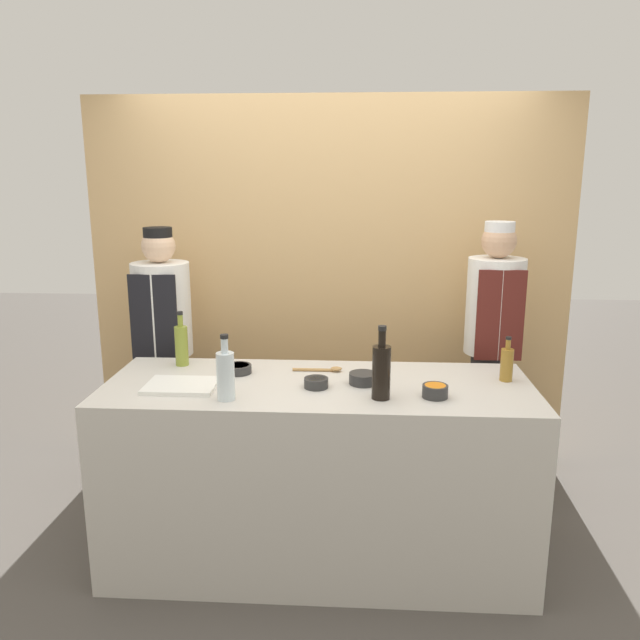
{
  "coord_description": "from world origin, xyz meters",
  "views": [
    {
      "loc": [
        0.18,
        -2.86,
        1.93
      ],
      "look_at": [
        0.0,
        0.15,
        1.22
      ],
      "focal_mm": 35.0,
      "sensor_mm": 36.0,
      "label": 1
    }
  ],
  "objects_px": {
    "bottle_vinegar": "(507,364)",
    "bottle_soy": "(381,370)",
    "cutting_board": "(181,386)",
    "bottle_oil": "(181,344)",
    "sauce_bowl_yellow": "(316,382)",
    "sauce_bowl_purple": "(363,378)",
    "chef_left": "(165,352)",
    "bottle_clear": "(226,374)",
    "wooden_spoon": "(324,369)",
    "chef_right": "(492,353)",
    "sauce_bowl_brown": "(238,368)",
    "sauce_bowl_orange": "(435,390)"
  },
  "relations": [
    {
      "from": "cutting_board",
      "to": "bottle_oil",
      "type": "relative_size",
      "value": 1.14
    },
    {
      "from": "cutting_board",
      "to": "wooden_spoon",
      "type": "height_order",
      "value": "wooden_spoon"
    },
    {
      "from": "sauce_bowl_purple",
      "to": "chef_right",
      "type": "height_order",
      "value": "chef_right"
    },
    {
      "from": "sauce_bowl_brown",
      "to": "bottle_soy",
      "type": "bearing_deg",
      "value": -24.5
    },
    {
      "from": "sauce_bowl_brown",
      "to": "sauce_bowl_yellow",
      "type": "relative_size",
      "value": 1.15
    },
    {
      "from": "bottle_oil",
      "to": "bottle_vinegar",
      "type": "bearing_deg",
      "value": -5.38
    },
    {
      "from": "sauce_bowl_purple",
      "to": "bottle_soy",
      "type": "xyz_separation_m",
      "value": [
        0.08,
        -0.2,
        0.1
      ]
    },
    {
      "from": "wooden_spoon",
      "to": "sauce_bowl_brown",
      "type": "bearing_deg",
      "value": -173.18
    },
    {
      "from": "sauce_bowl_brown",
      "to": "cutting_board",
      "type": "xyz_separation_m",
      "value": [
        -0.23,
        -0.24,
        -0.01
      ]
    },
    {
      "from": "sauce_bowl_brown",
      "to": "chef_right",
      "type": "relative_size",
      "value": 0.08
    },
    {
      "from": "sauce_bowl_orange",
      "to": "bottle_vinegar",
      "type": "distance_m",
      "value": 0.46
    },
    {
      "from": "sauce_bowl_yellow",
      "to": "cutting_board",
      "type": "height_order",
      "value": "sauce_bowl_yellow"
    },
    {
      "from": "cutting_board",
      "to": "bottle_clear",
      "type": "relative_size",
      "value": 1.1
    },
    {
      "from": "sauce_bowl_orange",
      "to": "chef_right",
      "type": "distance_m",
      "value": 0.95
    },
    {
      "from": "bottle_vinegar",
      "to": "chef_right",
      "type": "distance_m",
      "value": 0.6
    },
    {
      "from": "bottle_vinegar",
      "to": "chef_left",
      "type": "distance_m",
      "value": 1.98
    },
    {
      "from": "bottle_vinegar",
      "to": "chef_right",
      "type": "relative_size",
      "value": 0.13
    },
    {
      "from": "sauce_bowl_purple",
      "to": "chef_left",
      "type": "height_order",
      "value": "chef_left"
    },
    {
      "from": "wooden_spoon",
      "to": "chef_right",
      "type": "bearing_deg",
      "value": 27.53
    },
    {
      "from": "sauce_bowl_orange",
      "to": "chef_right",
      "type": "relative_size",
      "value": 0.07
    },
    {
      "from": "bottle_vinegar",
      "to": "bottle_soy",
      "type": "height_order",
      "value": "bottle_soy"
    },
    {
      "from": "bottle_vinegar",
      "to": "bottle_oil",
      "type": "bearing_deg",
      "value": 174.62
    },
    {
      "from": "sauce_bowl_yellow",
      "to": "wooden_spoon",
      "type": "xyz_separation_m",
      "value": [
        0.03,
        0.25,
        -0.01
      ]
    },
    {
      "from": "bottle_oil",
      "to": "sauce_bowl_yellow",
      "type": "bearing_deg",
      "value": -23.2
    },
    {
      "from": "bottle_clear",
      "to": "sauce_bowl_yellow",
      "type": "bearing_deg",
      "value": 24.97
    },
    {
      "from": "sauce_bowl_purple",
      "to": "bottle_vinegar",
      "type": "distance_m",
      "value": 0.71
    },
    {
      "from": "sauce_bowl_yellow",
      "to": "cutting_board",
      "type": "bearing_deg",
      "value": -176.42
    },
    {
      "from": "chef_left",
      "to": "bottle_soy",
      "type": "bearing_deg",
      "value": -34.52
    },
    {
      "from": "bottle_clear",
      "to": "bottle_soy",
      "type": "relative_size",
      "value": 0.89
    },
    {
      "from": "wooden_spoon",
      "to": "chef_left",
      "type": "distance_m",
      "value": 1.11
    },
    {
      "from": "bottle_clear",
      "to": "sauce_bowl_brown",
      "type": "bearing_deg",
      "value": 92.57
    },
    {
      "from": "sauce_bowl_purple",
      "to": "bottle_oil",
      "type": "bearing_deg",
      "value": 165.59
    },
    {
      "from": "bottle_vinegar",
      "to": "wooden_spoon",
      "type": "height_order",
      "value": "bottle_vinegar"
    },
    {
      "from": "bottle_vinegar",
      "to": "bottle_clear",
      "type": "height_order",
      "value": "bottle_clear"
    },
    {
      "from": "bottle_oil",
      "to": "bottle_soy",
      "type": "relative_size",
      "value": 0.86
    },
    {
      "from": "sauce_bowl_brown",
      "to": "bottle_soy",
      "type": "height_order",
      "value": "bottle_soy"
    },
    {
      "from": "chef_right",
      "to": "cutting_board",
      "type": "bearing_deg",
      "value": -154.13
    },
    {
      "from": "bottle_clear",
      "to": "bottle_vinegar",
      "type": "bearing_deg",
      "value": 14.53
    },
    {
      "from": "bottle_oil",
      "to": "bottle_vinegar",
      "type": "relative_size",
      "value": 1.31
    },
    {
      "from": "sauce_bowl_orange",
      "to": "bottle_vinegar",
      "type": "height_order",
      "value": "bottle_vinegar"
    },
    {
      "from": "sauce_bowl_brown",
      "to": "bottle_vinegar",
      "type": "height_order",
      "value": "bottle_vinegar"
    },
    {
      "from": "sauce_bowl_yellow",
      "to": "bottle_vinegar",
      "type": "relative_size",
      "value": 0.52
    },
    {
      "from": "sauce_bowl_yellow",
      "to": "chef_left",
      "type": "height_order",
      "value": "chef_left"
    },
    {
      "from": "wooden_spoon",
      "to": "bottle_vinegar",
      "type": "bearing_deg",
      "value": -5.72
    },
    {
      "from": "sauce_bowl_purple",
      "to": "bottle_vinegar",
      "type": "bearing_deg",
      "value": 7.31
    },
    {
      "from": "bottle_clear",
      "to": "wooden_spoon",
      "type": "relative_size",
      "value": 1.19
    },
    {
      "from": "chef_left",
      "to": "bottle_vinegar",
      "type": "bearing_deg",
      "value": -17.22
    },
    {
      "from": "sauce_bowl_yellow",
      "to": "bottle_clear",
      "type": "relative_size",
      "value": 0.38
    },
    {
      "from": "wooden_spoon",
      "to": "sauce_bowl_yellow",
      "type": "bearing_deg",
      "value": -96.02
    },
    {
      "from": "sauce_bowl_brown",
      "to": "chef_right",
      "type": "height_order",
      "value": "chef_right"
    }
  ]
}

